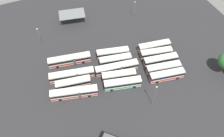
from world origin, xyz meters
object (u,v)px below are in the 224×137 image
object	(u,v)px
bus_row1_slot0	(113,53)
maintenance_shelter	(72,14)
bus_row1_slot2	(117,68)
lamp_post_mid_lot	(154,95)
bus_row1_slot1	(115,60)
bus_row2_slot3	(73,83)
bus_row0_slot0	(154,46)
bus_row2_slot4	(74,93)
bus_row0_slot1	(156,53)
lamp_post_by_building	(134,8)
bus_row2_slot2	(72,75)
bus_row0_slot2	(160,60)
bus_row1_slot3	(119,76)
bus_row0_slot3	(163,68)
bus_row0_slot4	(167,75)
lamp_post_near_entrance	(40,37)
bus_row1_slot4	(123,83)
bus_row2_slot0	(70,60)

from	to	relation	value
bus_row1_slot0	maintenance_shelter	size ratio (longest dim) A/B	1.04
bus_row1_slot2	lamp_post_mid_lot	size ratio (longest dim) A/B	1.57
bus_row1_slot1	maintenance_shelter	size ratio (longest dim) A/B	1.02
bus_row2_slot3	bus_row0_slot0	bearing A→B (deg)	-172.56
bus_row2_slot4	maintenance_shelter	distance (m)	37.20
bus_row0_slot1	lamp_post_by_building	world-z (taller)	lamp_post_by_building
bus_row0_slot0	bus_row2_slot2	world-z (taller)	same
bus_row2_slot3	lamp_post_by_building	xyz separation A→B (m)	(-34.82, -25.30, 2.18)
bus_row0_slot2	bus_row1_slot3	size ratio (longest dim) A/B	1.06
bus_row1_slot1	bus_row1_slot0	bearing A→B (deg)	-97.62
bus_row0_slot3	bus_row2_slot4	distance (m)	31.62
bus_row1_slot0	lamp_post_mid_lot	distance (m)	23.80
bus_row0_slot4	bus_row2_slot2	bearing A→B (deg)	-22.84
bus_row0_slot2	bus_row0_slot3	world-z (taller)	same
bus_row0_slot1	bus_row2_slot3	world-z (taller)	same
bus_row1_slot2	lamp_post_mid_lot	bearing A→B (deg)	107.60
bus_row1_slot1	bus_row2_slot2	size ratio (longest dim) A/B	0.77
bus_row0_slot2	bus_row2_slot4	size ratio (longest dim) A/B	0.82
lamp_post_near_entrance	maintenance_shelter	bearing A→B (deg)	-148.46
bus_row0_slot0	bus_row2_slot3	bearing A→B (deg)	7.44
bus_row1_slot0	bus_row2_slot2	xyz separation A→B (m)	(16.64, 3.88, 0.00)
bus_row0_slot0	bus_row1_slot0	xyz separation A→B (m)	(15.71, -2.96, -0.00)
bus_row2_slot3	bus_row1_slot1	bearing A→B (deg)	-167.26
bus_row0_slot4	bus_row1_slot4	size ratio (longest dim) A/B	0.97
bus_row2_slot0	bus_row0_slot1	bearing A→B (deg)	163.19
bus_row2_slot2	lamp_post_mid_lot	xyz separation A→B (m)	(-20.50, 19.36, 3.40)
bus_row1_slot1	lamp_post_mid_lot	size ratio (longest dim) A/B	1.20
bus_row1_slot3	bus_row1_slot4	xyz separation A→B (m)	(0.15, 3.39, 0.00)
bus_row2_slot4	bus_row1_slot1	bearing A→B (deg)	-156.83
lamp_post_by_building	bus_row0_slot4	bearing A→B (deg)	82.53
bus_row0_slot0	bus_row0_slot3	size ratio (longest dim) A/B	1.00
bus_row2_slot0	bus_row2_slot2	size ratio (longest dim) A/B	1.00
bus_row0_slot1	bus_row0_slot0	bearing A→B (deg)	-107.96
bus_row1_slot3	bus_row2_slot2	bearing A→B (deg)	-23.63
bus_row0_slot1	bus_row2_slot3	distance (m)	31.97
bus_row2_slot2	maintenance_shelter	bearing A→B (deg)	-106.83
lamp_post_near_entrance	bus_row1_slot2	bearing A→B (deg)	133.94
bus_row1_slot2	bus_row1_slot1	bearing A→B (deg)	-104.28
bus_row0_slot3	maintenance_shelter	size ratio (longest dim) A/B	1.07
bus_row1_slot3	bus_row2_slot4	bearing A→B (deg)	2.54
bus_row1_slot0	bus_row1_slot3	bearing A→B (deg)	78.64
bus_row0_slot0	bus_row2_slot0	distance (m)	31.77
bus_row0_slot4	lamp_post_near_entrance	bearing A→B (deg)	-41.59
bus_row0_slot3	lamp_post_near_entrance	bearing A→B (deg)	-38.26
bus_row1_slot2	bus_row2_slot0	xyz separation A→B (m)	(14.17, -9.84, 0.00)
bus_row1_slot0	bus_row0_slot1	bearing A→B (deg)	157.24
lamp_post_mid_lot	lamp_post_by_building	xyz separation A→B (m)	(-13.69, -41.27, -1.22)
lamp_post_mid_lot	bus_row1_slot0	bearing A→B (deg)	-80.58
bus_row0_slot2	bus_row2_slot3	bearing A→B (deg)	-4.30
bus_row0_slot0	bus_row0_slot2	bearing A→B (deg)	79.52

